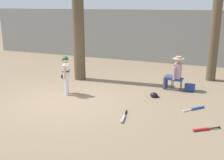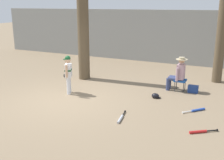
{
  "view_description": "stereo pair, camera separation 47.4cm",
  "coord_description": "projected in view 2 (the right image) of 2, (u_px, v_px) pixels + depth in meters",
  "views": [
    {
      "loc": [
        4.43,
        -6.97,
        2.96
      ],
      "look_at": [
        1.41,
        0.38,
        0.75
      ],
      "focal_mm": 44.16,
      "sensor_mm": 36.0,
      "label": 1
    },
    {
      "loc": [
        4.86,
        -6.78,
        2.96
      ],
      "look_at": [
        1.41,
        0.38,
        0.75
      ],
      "focal_mm": 44.16,
      "sensor_mm": 36.0,
      "label": 2
    }
  ],
  "objects": [
    {
      "name": "seated_spectator",
      "position": [
        178.0,
        73.0,
        9.55
      ],
      "size": [
        0.67,
        0.53,
        1.2
      ],
      "color": "navy",
      "rests_on": "ground"
    },
    {
      "name": "tree_near_player",
      "position": [
        83.0,
        24.0,
        10.69
      ],
      "size": [
        0.6,
        0.6,
        4.97
      ],
      "color": "brown",
      "rests_on": "ground"
    },
    {
      "name": "handbag_beside_stool",
      "position": [
        193.0,
        89.0,
        9.44
      ],
      "size": [
        0.34,
        0.18,
        0.26
      ],
      "primitive_type": "cube",
      "rotation": [
        0.0,
        0.0,
        0.01
      ],
      "color": "navy",
      "rests_on": "ground"
    },
    {
      "name": "ground_plane",
      "position": [
        67.0,
        100.0,
        8.71
      ],
      "size": [
        60.0,
        60.0,
        0.0
      ],
      "primitive_type": "plane",
      "color": "#7F6B51"
    },
    {
      "name": "folding_stool",
      "position": [
        180.0,
        81.0,
        9.59
      ],
      "size": [
        0.41,
        0.41,
        0.41
      ],
      "color": "#194C9E",
      "rests_on": "ground"
    },
    {
      "name": "tree_behind_spectator",
      "position": [
        223.0,
        21.0,
        10.18
      ],
      "size": [
        0.54,
        0.54,
        5.2
      ],
      "color": "brown",
      "rests_on": "ground"
    },
    {
      "name": "bat_aluminum_silver",
      "position": [
        121.0,
        118.0,
        7.28
      ],
      "size": [
        0.2,
        0.8,
        0.07
      ],
      "color": "#B7BCC6",
      "rests_on": "ground"
    },
    {
      "name": "batting_helmet_black",
      "position": [
        155.0,
        96.0,
        8.93
      ],
      "size": [
        0.29,
        0.22,
        0.17
      ],
      "color": "black",
      "rests_on": "ground"
    },
    {
      "name": "bat_red_barrel",
      "position": [
        200.0,
        132.0,
        6.52
      ],
      "size": [
        0.62,
        0.48,
        0.07
      ],
      "color": "red",
      "rests_on": "ground"
    },
    {
      "name": "bat_blue_youth",
      "position": [
        196.0,
        110.0,
        7.83
      ],
      "size": [
        0.56,
        0.62,
        0.07
      ],
      "color": "#2347AD",
      "rests_on": "ground"
    },
    {
      "name": "young_ballplayer",
      "position": [
        68.0,
        72.0,
        9.22
      ],
      "size": [
        0.48,
        0.54,
        1.31
      ],
      "color": "white",
      "rests_on": "ground"
    },
    {
      "name": "concrete_back_wall",
      "position": [
        143.0,
        36.0,
        14.5
      ],
      "size": [
        18.0,
        0.36,
        2.67
      ],
      "primitive_type": "cube",
      "color": "gray",
      "rests_on": "ground"
    }
  ]
}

